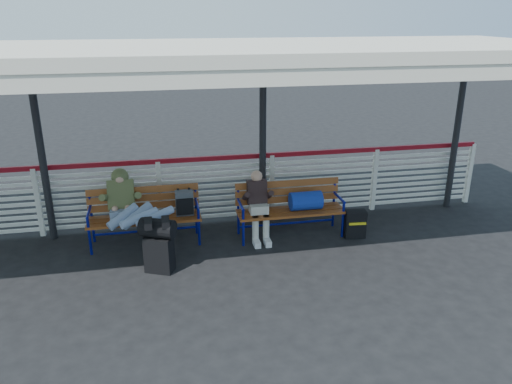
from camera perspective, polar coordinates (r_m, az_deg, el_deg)
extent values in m
plane|color=black|center=(7.37, -10.30, -9.69)|extent=(60.00, 60.00, 0.00)
cube|color=silver|center=(8.85, -10.93, -0.27)|extent=(12.00, 0.04, 1.04)
cube|color=maroon|center=(8.67, -11.18, 3.46)|extent=(12.00, 0.06, 0.08)
cube|color=silver|center=(10.69, 23.16, 1.97)|extent=(0.08, 0.08, 1.20)
cube|color=silver|center=(7.35, -12.05, 15.44)|extent=(12.60, 3.60, 0.16)
cube|color=silver|center=(5.62, -11.90, 12.85)|extent=(12.60, 0.06, 0.30)
cylinder|color=black|center=(8.64, -23.33, 4.20)|extent=(0.12, 0.12, 3.00)
cylinder|color=black|center=(8.63, 0.77, 5.84)|extent=(0.12, 0.12, 3.00)
cylinder|color=black|center=(10.07, 21.95, 6.44)|extent=(0.12, 0.12, 3.00)
cube|color=black|center=(7.46, -11.00, -6.98)|extent=(0.46, 0.38, 0.55)
cylinder|color=black|center=(7.28, -11.21, -4.08)|extent=(0.57, 0.46, 0.28)
cube|color=brown|center=(8.25, -12.60, -3.03)|extent=(1.80, 0.50, 0.04)
cube|color=brown|center=(8.40, -12.73, -0.65)|extent=(1.80, 0.10, 0.40)
cylinder|color=#0C1488|center=(8.23, -18.43, -5.38)|extent=(0.04, 0.04, 0.45)
cylinder|color=#0C1488|center=(8.17, -6.52, -4.61)|extent=(0.04, 0.04, 0.45)
cylinder|color=#0C1488|center=(8.57, -18.27, -2.70)|extent=(0.04, 0.04, 0.90)
cylinder|color=#0C1488|center=(8.52, -6.88, -1.94)|extent=(0.04, 0.04, 0.90)
cube|color=#505358|center=(8.19, -8.18, -1.24)|extent=(0.29, 0.18, 0.40)
cube|color=brown|center=(8.37, 4.03, -2.25)|extent=(1.80, 0.50, 0.04)
cube|color=brown|center=(8.50, 3.61, 0.08)|extent=(1.80, 0.10, 0.40)
cylinder|color=#0C1488|center=(8.10, -1.46, -4.71)|extent=(0.04, 0.04, 0.45)
cylinder|color=#0C1488|center=(8.54, 9.87, -3.69)|extent=(0.04, 0.04, 0.45)
cylinder|color=#0C1488|center=(8.44, -2.04, -2.01)|extent=(0.04, 0.04, 0.90)
cylinder|color=#0C1488|center=(8.86, 8.87, -1.17)|extent=(0.04, 0.04, 0.90)
cylinder|color=navy|center=(8.37, 5.71, -1.00)|extent=(0.53, 0.31, 0.31)
cube|color=#8395B1|center=(8.29, -15.06, -2.48)|extent=(0.36, 0.26, 0.18)
cube|color=brown|center=(8.38, -15.16, -0.32)|extent=(0.42, 0.38, 0.53)
sphere|color=brown|center=(8.39, -15.29, 1.70)|extent=(0.28, 0.28, 0.28)
sphere|color=tan|center=(8.35, -15.30, 1.55)|extent=(0.21, 0.21, 0.21)
cube|color=black|center=(7.19, -12.22, -3.54)|extent=(0.11, 0.27, 0.10)
cube|color=black|center=(7.18, -10.30, -3.41)|extent=(0.11, 0.27, 0.10)
cube|color=beige|center=(8.24, 0.29, -1.95)|extent=(0.30, 0.24, 0.16)
cube|color=black|center=(8.28, 0.10, 0.01)|extent=(0.32, 0.23, 0.42)
sphere|color=tan|center=(8.21, 0.07, 1.83)|extent=(0.19, 0.19, 0.19)
cylinder|color=beige|center=(8.18, -0.07, -4.35)|extent=(0.11, 0.11, 0.46)
cylinder|color=beige|center=(8.21, 1.16, -4.24)|extent=(0.11, 0.11, 0.46)
cube|color=silver|center=(8.17, 0.07, -5.84)|extent=(0.10, 0.24, 0.10)
cube|color=silver|center=(8.20, 1.31, -5.73)|extent=(0.10, 0.24, 0.10)
cube|color=black|center=(8.56, 11.24, -3.60)|extent=(0.36, 0.22, 0.48)
cube|color=gold|center=(8.45, 11.54, -3.58)|extent=(0.29, 0.05, 0.04)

